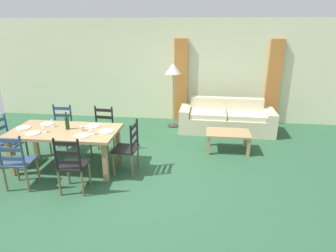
{
  "coord_description": "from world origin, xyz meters",
  "views": [
    {
      "loc": [
        1.14,
        -4.36,
        2.5
      ],
      "look_at": [
        0.55,
        0.51,
        0.75
      ],
      "focal_mm": 30.13,
      "sensor_mm": 36.0,
      "label": 1
    }
  ],
  "objects_px": {
    "dining_chair_near_right": "(72,165)",
    "dining_chair_far_right": "(103,131)",
    "dining_chair_head_east": "(128,147)",
    "standing_lamp": "(173,73)",
    "wine_bottle": "(67,123)",
    "wine_glass_near_right": "(92,128)",
    "dining_chair_head_west": "(8,142)",
    "coffee_table": "(228,135)",
    "dining_chair_near_left": "(17,161)",
    "wine_glass_near_left": "(44,126)",
    "dining_table": "(65,134)",
    "couch": "(226,120)",
    "wine_glass_far_left": "(52,121)",
    "coffee_cup_primary": "(82,128)",
    "dining_chair_far_left": "(62,129)"
  },
  "relations": [
    {
      "from": "dining_chair_near_right",
      "to": "dining_chair_far_right",
      "type": "bearing_deg",
      "value": 91.2
    },
    {
      "from": "dining_chair_head_east",
      "to": "standing_lamp",
      "type": "distance_m",
      "value": 2.76
    },
    {
      "from": "dining_chair_far_right",
      "to": "wine_bottle",
      "type": "relative_size",
      "value": 3.04
    },
    {
      "from": "dining_chair_far_right",
      "to": "wine_glass_near_right",
      "type": "xyz_separation_m",
      "value": [
        0.15,
        -0.89,
        0.38
      ]
    },
    {
      "from": "dining_chair_head_west",
      "to": "dining_chair_head_east",
      "type": "xyz_separation_m",
      "value": [
        2.28,
        0.01,
        0.0
      ]
    },
    {
      "from": "dining_chair_head_west",
      "to": "coffee_table",
      "type": "bearing_deg",
      "value": 15.7
    },
    {
      "from": "dining_chair_near_right",
      "to": "dining_chair_near_left",
      "type": "bearing_deg",
      "value": 179.51
    },
    {
      "from": "wine_glass_near_left",
      "to": "coffee_table",
      "type": "bearing_deg",
      "value": 21.19
    },
    {
      "from": "dining_table",
      "to": "wine_glass_near_left",
      "type": "relative_size",
      "value": 11.8
    },
    {
      "from": "dining_table",
      "to": "coffee_table",
      "type": "relative_size",
      "value": 2.11
    },
    {
      "from": "wine_glass_near_left",
      "to": "couch",
      "type": "height_order",
      "value": "wine_glass_near_left"
    },
    {
      "from": "couch",
      "to": "standing_lamp",
      "type": "relative_size",
      "value": 1.4
    },
    {
      "from": "dining_chair_far_right",
      "to": "coffee_table",
      "type": "distance_m",
      "value": 2.59
    },
    {
      "from": "wine_glass_near_right",
      "to": "dining_chair_near_right",
      "type": "bearing_deg",
      "value": -101.16
    },
    {
      "from": "dining_chair_head_east",
      "to": "wine_glass_near_left",
      "type": "xyz_separation_m",
      "value": [
        -1.45,
        -0.13,
        0.38
      ]
    },
    {
      "from": "wine_glass_far_left",
      "to": "dining_chair_head_west",
      "type": "bearing_deg",
      "value": -168.22
    },
    {
      "from": "dining_chair_near_left",
      "to": "couch",
      "type": "height_order",
      "value": "dining_chair_near_left"
    },
    {
      "from": "dining_chair_near_right",
      "to": "wine_bottle",
      "type": "xyz_separation_m",
      "value": [
        -0.41,
        0.81,
        0.39
      ]
    },
    {
      "from": "wine_glass_near_left",
      "to": "coffee_cup_primary",
      "type": "xyz_separation_m",
      "value": [
        0.62,
        0.15,
        -0.07
      ]
    },
    {
      "from": "dining_chair_near_left",
      "to": "standing_lamp",
      "type": "bearing_deg",
      "value": 56.9
    },
    {
      "from": "dining_chair_near_right",
      "to": "couch",
      "type": "bearing_deg",
      "value": 50.25
    },
    {
      "from": "dining_chair_head_west",
      "to": "wine_bottle",
      "type": "xyz_separation_m",
      "value": [
        1.16,
        0.08,
        0.39
      ]
    },
    {
      "from": "wine_glass_near_left",
      "to": "coffee_table",
      "type": "distance_m",
      "value": 3.55
    },
    {
      "from": "dining_table",
      "to": "coffee_cup_primary",
      "type": "bearing_deg",
      "value": 0.89
    },
    {
      "from": "dining_chair_far_right",
      "to": "standing_lamp",
      "type": "distance_m",
      "value": 2.38
    },
    {
      "from": "dining_chair_head_west",
      "to": "coffee_cup_primary",
      "type": "height_order",
      "value": "dining_chair_head_west"
    },
    {
      "from": "dining_chair_far_left",
      "to": "wine_bottle",
      "type": "distance_m",
      "value": 0.96
    },
    {
      "from": "dining_chair_head_east",
      "to": "couch",
      "type": "xyz_separation_m",
      "value": [
        1.88,
        2.36,
        -0.19
      ]
    },
    {
      "from": "wine_bottle",
      "to": "dining_chair_near_right",
      "type": "bearing_deg",
      "value": -62.84
    },
    {
      "from": "coffee_table",
      "to": "standing_lamp",
      "type": "relative_size",
      "value": 0.55
    },
    {
      "from": "dining_chair_near_right",
      "to": "standing_lamp",
      "type": "distance_m",
      "value": 3.63
    },
    {
      "from": "dining_chair_far_left",
      "to": "wine_bottle",
      "type": "xyz_separation_m",
      "value": [
        0.51,
        -0.72,
        0.39
      ]
    },
    {
      "from": "wine_glass_far_left",
      "to": "coffee_cup_primary",
      "type": "xyz_separation_m",
      "value": [
        0.63,
        -0.14,
        -0.07
      ]
    },
    {
      "from": "dining_chair_near_left",
      "to": "dining_chair_near_right",
      "type": "relative_size",
      "value": 1.0
    },
    {
      "from": "dining_chair_head_west",
      "to": "wine_bottle",
      "type": "distance_m",
      "value": 1.23
    },
    {
      "from": "wine_glass_near_left",
      "to": "coffee_cup_primary",
      "type": "distance_m",
      "value": 0.64
    },
    {
      "from": "dining_chair_near_right",
      "to": "wine_glass_far_left",
      "type": "height_order",
      "value": "dining_chair_near_right"
    },
    {
      "from": "wine_glass_far_left",
      "to": "coffee_table",
      "type": "xyz_separation_m",
      "value": [
        3.28,
        0.98,
        -0.51
      ]
    },
    {
      "from": "coffee_cup_primary",
      "to": "standing_lamp",
      "type": "distance_m",
      "value": 2.93
    },
    {
      "from": "dining_chair_near_right",
      "to": "dining_chair_far_left",
      "type": "distance_m",
      "value": 1.79
    },
    {
      "from": "dining_chair_head_west",
      "to": "wine_glass_near_right",
      "type": "bearing_deg",
      "value": -4.17
    },
    {
      "from": "dining_chair_near_left",
      "to": "coffee_cup_primary",
      "type": "height_order",
      "value": "dining_chair_near_left"
    },
    {
      "from": "dining_chair_near_left",
      "to": "dining_chair_near_right",
      "type": "xyz_separation_m",
      "value": [
        0.91,
        -0.01,
        0.0
      ]
    },
    {
      "from": "dining_table",
      "to": "coffee_table",
      "type": "distance_m",
      "value": 3.2
    },
    {
      "from": "wine_glass_near_left",
      "to": "coffee_cup_primary",
      "type": "relative_size",
      "value": 1.79
    },
    {
      "from": "dining_chair_near_right",
      "to": "dining_chair_head_west",
      "type": "distance_m",
      "value": 1.74
    },
    {
      "from": "dining_chair_near_right",
      "to": "dining_chair_head_west",
      "type": "relative_size",
      "value": 1.0
    },
    {
      "from": "dining_chair_near_right",
      "to": "wine_glass_near_left",
      "type": "relative_size",
      "value": 5.96
    },
    {
      "from": "dining_chair_near_right",
      "to": "standing_lamp",
      "type": "bearing_deg",
      "value": 69.5
    },
    {
      "from": "wine_glass_near_left",
      "to": "standing_lamp",
      "type": "distance_m",
      "value": 3.37
    }
  ]
}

